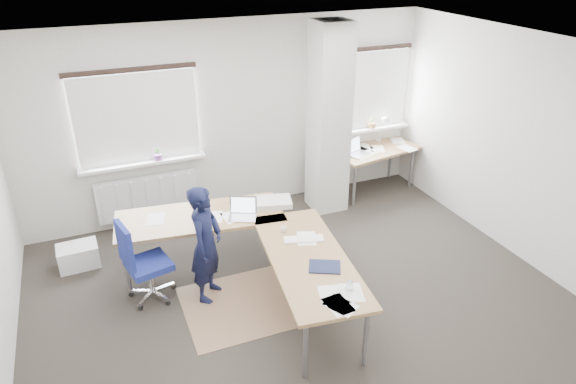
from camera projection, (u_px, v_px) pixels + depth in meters
name	position (u px, v px, depth m)	size (l,w,h in m)	color
ground	(300.00, 299.00, 5.93)	(6.00, 6.00, 0.00)	#292621
room_shell	(300.00, 142.00, 5.59)	(6.04, 5.04, 2.82)	#BCB7AC
floor_mat	(246.00, 304.00, 5.85)	(1.40, 1.18, 0.01)	#846348
white_crate	(78.00, 256.00, 6.47)	(0.49, 0.34, 0.29)	white
desk_main	(254.00, 237.00, 5.84)	(2.41, 2.89, 0.96)	olive
desk_side	(375.00, 151.00, 8.18)	(1.50, 0.93, 1.22)	olive
task_chair	(147.00, 278.00, 5.83)	(0.57, 0.56, 1.03)	navy
person	(206.00, 244.00, 5.69)	(0.51, 0.34, 1.40)	black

